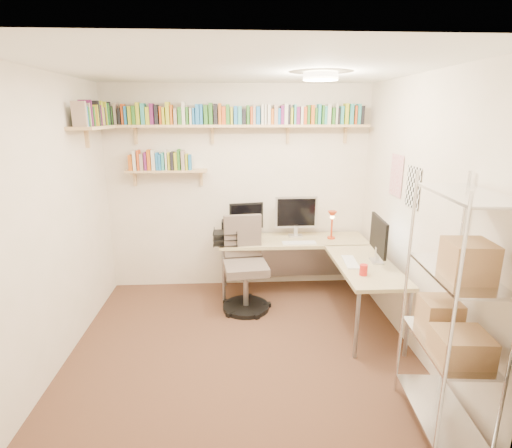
# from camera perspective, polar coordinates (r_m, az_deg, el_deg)

# --- Properties ---
(ground) EXTENTS (3.20, 3.20, 0.00)m
(ground) POSITION_cam_1_polar(r_m,az_deg,el_deg) (4.01, -2.00, -16.98)
(ground) COLOR #44301D
(ground) RESTS_ON ground
(room_shell) EXTENTS (3.24, 3.04, 2.52)m
(room_shell) POSITION_cam_1_polar(r_m,az_deg,el_deg) (3.44, -2.16, 5.36)
(room_shell) COLOR beige
(room_shell) RESTS_ON ground
(wall_shelves) EXTENTS (3.12, 1.09, 0.80)m
(wall_shelves) POSITION_cam_1_polar(r_m,az_deg,el_deg) (4.70, -7.82, 13.80)
(wall_shelves) COLOR #DAB87B
(wall_shelves) RESTS_ON ground
(corner_desk) EXTENTS (1.84, 1.76, 1.20)m
(corner_desk) POSITION_cam_1_polar(r_m,az_deg,el_deg) (4.65, 6.24, -3.10)
(corner_desk) COLOR tan
(corner_desk) RESTS_ON ground
(office_chair) EXTENTS (0.55, 0.56, 1.05)m
(office_chair) POSITION_cam_1_polar(r_m,az_deg,el_deg) (4.53, -1.60, -6.69)
(office_chair) COLOR black
(office_chair) RESTS_ON ground
(wire_rack) EXTENTS (0.44, 0.80, 1.77)m
(wire_rack) POSITION_cam_1_polar(r_m,az_deg,el_deg) (2.93, 26.50, -10.78)
(wire_rack) COLOR silver
(wire_rack) RESTS_ON ground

